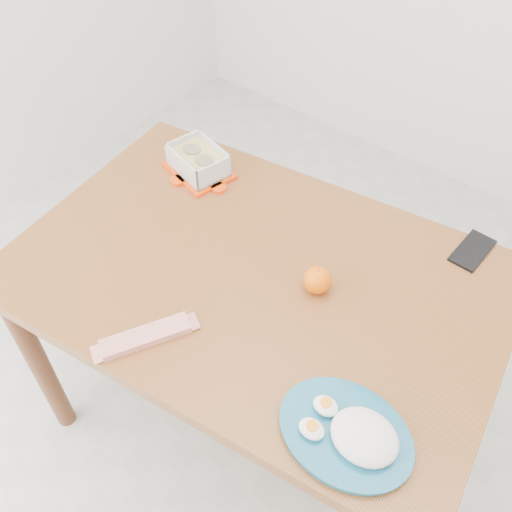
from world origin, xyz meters
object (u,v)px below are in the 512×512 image
Objects in this scene: rice_plate at (352,433)px; dining_table at (256,296)px; food_container at (198,161)px; smartphone at (473,251)px; orange_fruit at (317,280)px.

dining_table is at bearing 150.81° from rice_plate.
food_container reaches higher than dining_table.
rice_plate is (0.81, -0.43, -0.02)m from food_container.
smartphone is at bearing 37.93° from dining_table.
smartphone is at bearing 28.29° from food_container.
food_container is 0.78× the size of rice_plate.
food_container is at bearing 163.70° from orange_fruit.
orange_fruit is at bearing 10.05° from dining_table.
orange_fruit is 0.44m from smartphone.
dining_table is at bearing -14.56° from food_container.
orange_fruit is at bearing -2.68° from food_container.
dining_table is 9.37× the size of smartphone.
food_container is 0.91m from rice_plate.
orange_fruit is 0.39m from rice_plate.
rice_plate is at bearing -45.38° from orange_fruit.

